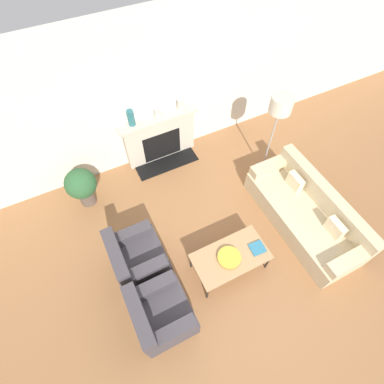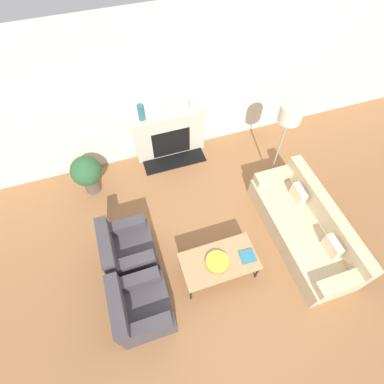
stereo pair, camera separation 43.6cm
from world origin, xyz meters
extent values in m
plane|color=#99663D|center=(0.00, 0.00, 0.00)|extent=(18.00, 18.00, 0.00)
cube|color=silver|center=(0.00, 3.16, 1.45)|extent=(18.00, 0.06, 2.90)
cube|color=beige|center=(-0.22, 3.03, 0.50)|extent=(1.42, 0.20, 1.00)
cube|color=black|center=(-0.22, 2.95, 0.36)|extent=(0.78, 0.04, 0.65)
cube|color=black|center=(-0.22, 2.75, 0.01)|extent=(1.28, 0.40, 0.02)
cube|color=beige|center=(-0.22, 3.00, 1.02)|extent=(1.54, 0.28, 0.05)
cube|color=#CCB78E|center=(1.34, 0.41, 0.20)|extent=(0.89, 2.27, 0.41)
cube|color=#CCB78E|center=(1.70, 0.41, 0.60)|extent=(0.20, 2.27, 0.38)
cube|color=#CCB78E|center=(1.34, 1.43, 0.50)|extent=(0.82, 0.22, 0.18)
cube|color=#CCB78E|center=(1.34, -0.62, 0.50)|extent=(0.82, 0.22, 0.18)
cube|color=beige|center=(1.48, 0.92, 0.55)|extent=(0.12, 0.32, 0.28)
cube|color=beige|center=(1.48, -0.10, 0.55)|extent=(0.12, 0.32, 0.28)
cube|color=#423D42|center=(-1.48, 0.00, 0.22)|extent=(0.76, 0.83, 0.44)
cube|color=#423D42|center=(-1.78, 0.00, 0.65)|extent=(0.18, 0.83, 0.42)
cube|color=#423D42|center=(-1.48, -0.33, 0.54)|extent=(0.69, 0.18, 0.19)
cube|color=#423D42|center=(-1.48, 0.32, 0.54)|extent=(0.69, 0.18, 0.19)
cube|color=#423D42|center=(-1.48, 0.92, 0.22)|extent=(0.76, 0.83, 0.44)
cube|color=#423D42|center=(-1.78, 0.92, 0.65)|extent=(0.18, 0.83, 0.42)
cube|color=#423D42|center=(-1.48, 0.60, 0.54)|extent=(0.69, 0.18, 0.19)
cube|color=#423D42|center=(-1.48, 1.25, 0.54)|extent=(0.69, 0.18, 0.19)
cube|color=tan|center=(-0.22, 0.26, 0.43)|extent=(1.17, 0.64, 0.03)
cylinder|color=black|center=(-0.76, -0.02, 0.21)|extent=(0.03, 0.03, 0.41)
cylinder|color=black|center=(0.33, -0.02, 0.21)|extent=(0.03, 0.03, 0.41)
cylinder|color=black|center=(-0.76, 0.54, 0.21)|extent=(0.03, 0.03, 0.41)
cylinder|color=black|center=(0.33, 0.54, 0.21)|extent=(0.03, 0.03, 0.41)
cylinder|color=gold|center=(-0.26, 0.25, 0.45)|extent=(0.13, 0.13, 0.01)
cylinder|color=gold|center=(-0.26, 0.25, 0.47)|extent=(0.36, 0.36, 0.04)
cube|color=teal|center=(0.22, 0.19, 0.45)|extent=(0.24, 0.22, 0.02)
cylinder|color=gray|center=(1.46, 1.75, 0.01)|extent=(0.32, 0.32, 0.03)
cylinder|color=gray|center=(1.46, 1.75, 0.79)|extent=(0.03, 0.03, 1.51)
cylinder|color=beige|center=(1.46, 1.75, 1.65)|extent=(0.38, 0.38, 0.28)
cylinder|color=#28666B|center=(-0.70, 3.03, 1.20)|extent=(0.12, 0.12, 0.31)
cylinder|color=beige|center=(-0.21, 3.03, 1.13)|extent=(0.12, 0.12, 0.16)
cylinder|color=beige|center=(0.27, 3.03, 1.15)|extent=(0.13, 0.13, 0.20)
cylinder|color=brown|center=(-1.92, 2.57, 0.15)|extent=(0.29, 0.29, 0.30)
sphere|color=#2D5B33|center=(-1.92, 2.57, 0.55)|extent=(0.55, 0.55, 0.55)
camera|label=1|loc=(-1.56, -1.08, 4.78)|focal=28.00mm
camera|label=2|loc=(-1.16, -1.25, 4.78)|focal=28.00mm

